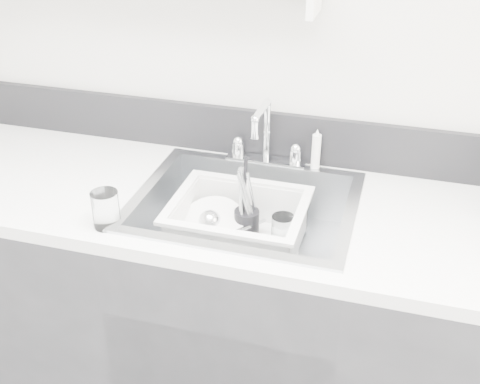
% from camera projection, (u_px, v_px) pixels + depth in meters
% --- Properties ---
extents(counter_run, '(3.20, 0.62, 0.92)m').
position_uv_depth(counter_run, '(244.00, 321.00, 1.97)').
color(counter_run, '#29292D').
rests_on(counter_run, ground).
extents(backsplash, '(3.20, 0.02, 0.16)m').
position_uv_depth(backsplash, '(270.00, 135.00, 1.95)').
color(backsplash, black).
rests_on(backsplash, counter_run).
extents(sink, '(0.64, 0.52, 0.20)m').
position_uv_depth(sink, '(245.00, 227.00, 1.79)').
color(sink, silver).
rests_on(sink, counter_run).
extents(faucet, '(0.26, 0.18, 0.23)m').
position_uv_depth(faucet, '(266.00, 147.00, 1.92)').
color(faucet, silver).
rests_on(faucet, counter_run).
extents(side_sprayer, '(0.03, 0.03, 0.14)m').
position_uv_depth(side_sprayer, '(316.00, 150.00, 1.88)').
color(side_sprayer, white).
rests_on(side_sprayer, counter_run).
extents(wash_tub, '(0.44, 0.38, 0.15)m').
position_uv_depth(wash_tub, '(238.00, 226.00, 1.80)').
color(wash_tub, white).
rests_on(wash_tub, sink).
extents(plate_stack, '(0.25, 0.24, 0.10)m').
position_uv_depth(plate_stack, '(214.00, 231.00, 1.84)').
color(plate_stack, white).
rests_on(plate_stack, wash_tub).
extents(utensil_cup, '(0.08, 0.08, 0.26)m').
position_uv_depth(utensil_cup, '(247.00, 222.00, 1.83)').
color(utensil_cup, black).
rests_on(utensil_cup, wash_tub).
extents(ladle, '(0.29, 0.20, 0.08)m').
position_uv_depth(ladle, '(227.00, 234.00, 1.80)').
color(ladle, silver).
rests_on(ladle, wash_tub).
extents(tumbler_in_tub, '(0.08, 0.08, 0.10)m').
position_uv_depth(tumbler_in_tub, '(283.00, 230.00, 1.80)').
color(tumbler_in_tub, white).
rests_on(tumbler_in_tub, wash_tub).
extents(tumbler_counter, '(0.08, 0.08, 0.10)m').
position_uv_depth(tumbler_counter, '(106.00, 209.00, 1.61)').
color(tumbler_counter, white).
rests_on(tumbler_counter, counter_run).
extents(bowl_small, '(0.10, 0.10, 0.03)m').
position_uv_depth(bowl_small, '(269.00, 255.00, 1.75)').
color(bowl_small, white).
rests_on(bowl_small, wash_tub).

